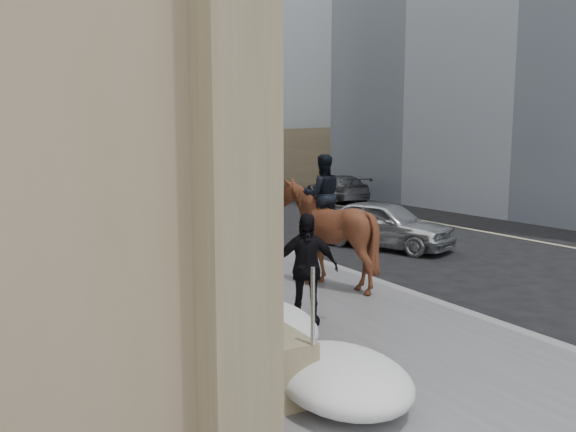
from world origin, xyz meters
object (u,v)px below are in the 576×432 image
object	(u,v)px
mounted_horse_right	(325,229)
car_grey	(337,188)
car_silver	(384,224)
mounted_horse_left	(247,238)
pedestrian	(306,268)

from	to	relation	value
mounted_horse_right	car_grey	world-z (taller)	mounted_horse_right
car_silver	car_grey	distance (m)	12.93
mounted_horse_left	car_grey	xyz separation A→B (m)	(11.62, 13.83, -0.45)
mounted_horse_right	car_silver	size ratio (longest dim) A/B	0.66
car_silver	car_grey	xyz separation A→B (m)	(6.00, 11.46, -0.02)
mounted_horse_left	mounted_horse_right	world-z (taller)	mounted_horse_right
mounted_horse_right	pedestrian	xyz separation A→B (m)	(-1.63, -1.95, -0.27)
pedestrian	car_silver	world-z (taller)	pedestrian
pedestrian	car_silver	xyz separation A→B (m)	(5.81, 5.16, -0.35)
pedestrian	car_silver	bearing A→B (deg)	65.11
car_grey	car_silver	bearing A→B (deg)	71.03
car_silver	car_grey	size ratio (longest dim) A/B	0.88
mounted_horse_right	pedestrian	size ratio (longest dim) A/B	1.48
mounted_horse_left	car_silver	world-z (taller)	mounted_horse_left
mounted_horse_right	pedestrian	distance (m)	2.56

